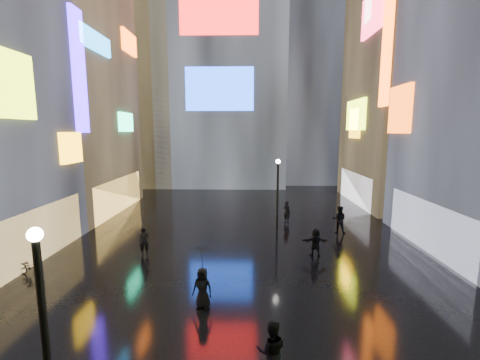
{
  "coord_description": "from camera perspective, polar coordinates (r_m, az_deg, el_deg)",
  "views": [
    {
      "loc": [
        0.33,
        -1.74,
        7.09
      ],
      "look_at": [
        0.0,
        12.0,
        5.0
      ],
      "focal_mm": 24.0,
      "sensor_mm": 36.0,
      "label": 1
    }
  ],
  "objects": [
    {
      "name": "lamp_far",
      "position": [
        22.38,
        6.7,
        -2.08
      ],
      "size": [
        0.3,
        0.3,
        5.2
      ],
      "color": "black",
      "rests_on": "ground"
    },
    {
      "name": "building_left_far",
      "position": [
        32.41,
        -29.88,
        14.43
      ],
      "size": [
        10.28,
        12.0,
        22.0
      ],
      "color": "black",
      "rests_on": "ground"
    },
    {
      "name": "lamp_near",
      "position": [
        8.49,
        -31.41,
        -21.96
      ],
      "size": [
        0.3,
        0.3,
        5.2
      ],
      "color": "black",
      "rests_on": "ground"
    },
    {
      "name": "building_right_far",
      "position": [
        36.05,
        28.7,
        18.65
      ],
      "size": [
        10.28,
        12.0,
        28.0
      ],
      "color": "black",
      "rests_on": "ground"
    },
    {
      "name": "tower_flank_right",
      "position": [
        49.52,
        12.17,
        20.02
      ],
      "size": [
        12.0,
        12.0,
        34.0
      ],
      "primitive_type": "cube",
      "color": "black",
      "rests_on": "ground"
    },
    {
      "name": "pedestrian_6",
      "position": [
        19.63,
        -16.65,
        -10.42
      ],
      "size": [
        0.67,
        0.55,
        1.59
      ],
      "primitive_type": "imported",
      "rotation": [
        0.0,
        0.0,
        0.34
      ],
      "color": "black",
      "rests_on": "ground"
    },
    {
      "name": "bicycle",
      "position": [
        19.43,
        -33.17,
        -12.82
      ],
      "size": [
        1.78,
        1.07,
        0.89
      ],
      "primitive_type": "imported",
      "rotation": [
        0.0,
        0.0,
        1.26
      ],
      "color": "black",
      "rests_on": "ground"
    },
    {
      "name": "tower_main",
      "position": [
        47.9,
        -2.96,
        25.54
      ],
      "size": [
        16.0,
        14.2,
        42.0
      ],
      "color": "black",
      "rests_on": "ground"
    },
    {
      "name": "ground",
      "position": [
        22.87,
        0.49,
        -9.41
      ],
      "size": [
        140.0,
        140.0,
        0.0
      ],
      "primitive_type": "plane",
      "color": "black",
      "rests_on": "ground"
    },
    {
      "name": "pedestrian_5",
      "position": [
        19.14,
        13.29,
        -10.76
      ],
      "size": [
        1.5,
        0.49,
        1.61
      ],
      "primitive_type": "imported",
      "rotation": [
        0.0,
        0.0,
        3.15
      ],
      "color": "black",
      "rests_on": "ground"
    },
    {
      "name": "pedestrian_7",
      "position": [
        23.7,
        17.23,
        -6.73
      ],
      "size": [
        1.12,
        0.99,
        1.92
      ],
      "primitive_type": "imported",
      "rotation": [
        0.0,
        0.0,
        2.82
      ],
      "color": "black",
      "rests_on": "ground"
    },
    {
      "name": "pedestrian_8",
      "position": [
        25.42,
        8.33,
        -5.64
      ],
      "size": [
        0.72,
        0.74,
        1.71
      ],
      "primitive_type": "imported",
      "rotation": [
        0.0,
        0.0,
        2.31
      ],
      "color": "black",
      "rests_on": "ground"
    },
    {
      "name": "pedestrian_1",
      "position": [
        10.38,
        5.65,
        -28.0
      ],
      "size": [
        0.9,
        0.71,
        1.8
      ],
      "primitive_type": "imported",
      "rotation": [
        0.0,
        0.0,
        3.11
      ],
      "color": "black",
      "rests_on": "ground"
    },
    {
      "name": "umbrella_2",
      "position": [
        13.18,
        -6.8,
        -13.46
      ],
      "size": [
        1.45,
        1.46,
        0.96
      ],
      "primitive_type": "imported",
      "rotation": [
        0.0,
        0.0,
        3.69
      ],
      "color": "black",
      "rests_on": "pedestrian_4"
    },
    {
      "name": "tower_flank_left",
      "position": [
        46.41,
        -17.28,
        15.6
      ],
      "size": [
        10.0,
        10.0,
        26.0
      ],
      "primitive_type": "cube",
      "color": "black",
      "rests_on": "ground"
    },
    {
      "name": "pedestrian_4",
      "position": [
        13.73,
        -6.69,
        -18.54
      ],
      "size": [
        0.91,
        0.7,
        1.66
      ],
      "primitive_type": "imported",
      "rotation": [
        0.0,
        0.0,
        -0.23
      ],
      "color": "black",
      "rests_on": "ground"
    }
  ]
}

